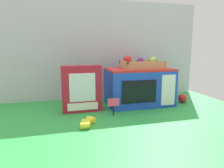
{
  "coord_description": "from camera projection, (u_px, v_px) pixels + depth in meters",
  "views": [
    {
      "loc": [
        -0.32,
        -1.23,
        0.38
      ],
      "look_at": [
        0.02,
        0.02,
        0.16
      ],
      "focal_mm": 32.37,
      "sensor_mm": 36.0,
      "label": 1
    }
  ],
  "objects": [
    {
      "name": "ground_plane",
      "position": [
        110.0,
        108.0,
        1.32
      ],
      "size": [
        1.7,
        1.7,
        0.0
      ],
      "primitive_type": "plane",
      "color": "green",
      "rests_on": "ground"
    },
    {
      "name": "display_back_panel",
      "position": [
        100.0,
        50.0,
        1.55
      ],
      "size": [
        1.61,
        0.03,
        0.74
      ],
      "primitive_type": "cube",
      "color": "#B7BABF",
      "rests_on": "ground"
    },
    {
      "name": "toy_microwave",
      "position": [
        139.0,
        86.0,
        1.4
      ],
      "size": [
        0.44,
        0.28,
        0.25
      ],
      "color": "blue",
      "rests_on": "ground"
    },
    {
      "name": "food_groups_crate",
      "position": [
        142.0,
        64.0,
        1.41
      ],
      "size": [
        0.29,
        0.18,
        0.09
      ],
      "color": "tan",
      "rests_on": "toy_microwave"
    },
    {
      "name": "cookie_set_box",
      "position": [
        82.0,
        89.0,
        1.23
      ],
      "size": [
        0.24,
        0.08,
        0.28
      ],
      "color": "#B2192D",
      "rests_on": "ground"
    },
    {
      "name": "price_sign",
      "position": [
        113.0,
        104.0,
        1.17
      ],
      "size": [
        0.07,
        0.01,
        0.1
      ],
      "color": "black",
      "rests_on": "ground"
    },
    {
      "name": "loose_toy_banana",
      "position": [
        88.0,
        122.0,
        1.02
      ],
      "size": [
        0.09,
        0.12,
        0.03
      ],
      "color": "yellow",
      "rests_on": "ground"
    },
    {
      "name": "loose_toy_apple",
      "position": [
        182.0,
        98.0,
        1.45
      ],
      "size": [
        0.06,
        0.06,
        0.06
      ],
      "primitive_type": "sphere",
      "color": "red",
      "rests_on": "ground"
    }
  ]
}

